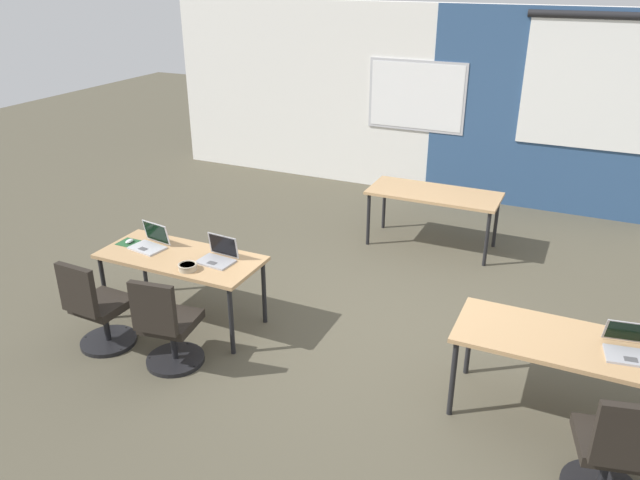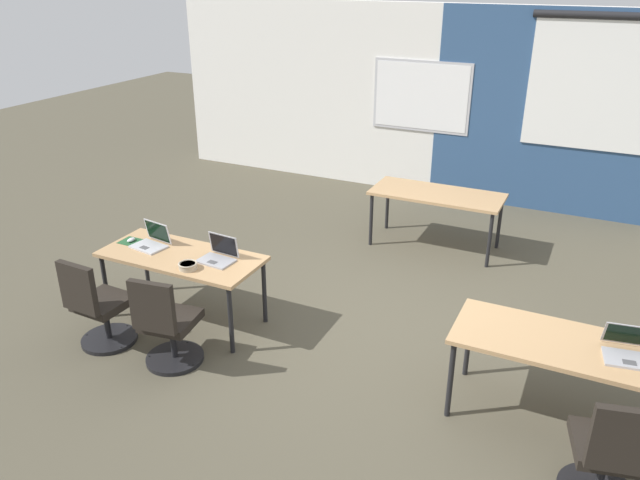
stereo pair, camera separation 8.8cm
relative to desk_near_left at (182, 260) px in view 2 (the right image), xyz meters
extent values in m
plane|color=#4C4738|center=(1.75, 0.60, -0.66)|extent=(24.00, 24.00, 0.00)
cube|color=silver|center=(1.75, 4.80, 0.74)|extent=(10.00, 0.20, 2.80)
cube|color=#2D4C75|center=(2.82, 4.69, 0.74)|extent=(3.36, 0.01, 2.80)
cube|color=#B7B7BC|center=(0.91, 4.69, 0.84)|extent=(1.48, 0.02, 1.04)
cube|color=white|center=(0.91, 4.68, 0.84)|extent=(1.40, 0.02, 0.96)
cube|color=white|center=(3.41, 4.67, 1.16)|extent=(2.00, 0.02, 1.67)
cylinder|color=black|center=(3.41, 4.67, 2.04)|extent=(2.10, 0.10, 0.10)
cube|color=tan|center=(0.00, 0.00, 0.04)|extent=(1.60, 0.70, 0.04)
cylinder|color=black|center=(-0.74, -0.30, -0.32)|extent=(0.04, 0.04, 0.68)
cylinder|color=black|center=(0.74, -0.30, -0.32)|extent=(0.04, 0.04, 0.68)
cylinder|color=black|center=(-0.74, 0.30, -0.32)|extent=(0.04, 0.04, 0.68)
cylinder|color=black|center=(0.74, 0.30, -0.32)|extent=(0.04, 0.04, 0.68)
cube|color=tan|center=(3.50, 0.00, 0.04)|extent=(1.60, 0.70, 0.04)
cylinder|color=black|center=(2.76, -0.30, -0.32)|extent=(0.04, 0.04, 0.68)
cylinder|color=black|center=(2.76, 0.30, -0.32)|extent=(0.04, 0.04, 0.68)
cube|color=tan|center=(1.75, 2.80, 0.04)|extent=(1.60, 0.70, 0.04)
cylinder|color=black|center=(1.01, 2.50, -0.32)|extent=(0.04, 0.04, 0.68)
cylinder|color=black|center=(2.49, 2.50, -0.32)|extent=(0.04, 0.04, 0.68)
cylinder|color=black|center=(1.01, 3.10, -0.32)|extent=(0.04, 0.04, 0.68)
cylinder|color=black|center=(2.49, 3.10, -0.32)|extent=(0.04, 0.04, 0.68)
cube|color=#9E9EA3|center=(0.40, 0.01, 0.07)|extent=(0.35, 0.25, 0.02)
cube|color=#4C4C4F|center=(0.39, -0.04, 0.08)|extent=(0.09, 0.07, 0.00)
cube|color=#9E9EA3|center=(0.41, 0.14, 0.19)|extent=(0.33, 0.06, 0.22)
cube|color=black|center=(0.41, 0.14, 0.19)|extent=(0.30, 0.05, 0.19)
cylinder|color=black|center=(0.33, -0.63, -0.64)|extent=(0.52, 0.52, 0.04)
cylinder|color=black|center=(0.33, -0.63, -0.45)|extent=(0.06, 0.06, 0.34)
cube|color=black|center=(0.33, -0.63, -0.24)|extent=(0.50, 0.50, 0.08)
cube|color=black|center=(0.37, -0.88, 0.03)|extent=(0.40, 0.12, 0.46)
sphere|color=black|center=(0.30, -0.40, -0.64)|extent=(0.04, 0.04, 0.04)
sphere|color=black|center=(0.56, -0.67, -0.64)|extent=(0.04, 0.04, 0.04)
sphere|color=black|center=(0.12, -0.73, -0.64)|extent=(0.04, 0.04, 0.04)
cube|color=#9E9EA3|center=(3.94, -0.05, 0.07)|extent=(0.36, 0.28, 0.02)
cube|color=#4C4C4F|center=(3.95, -0.10, 0.08)|extent=(0.10, 0.07, 0.00)
cube|color=#9E9EA3|center=(3.91, 0.11, 0.18)|extent=(0.34, 0.14, 0.21)
cube|color=black|center=(3.91, 0.10, 0.18)|extent=(0.31, 0.12, 0.18)
cylinder|color=black|center=(3.89, -0.66, -0.45)|extent=(0.06, 0.06, 0.34)
cube|color=black|center=(3.89, -0.66, -0.24)|extent=(0.53, 0.53, 0.08)
cube|color=black|center=(3.94, -0.90, 0.03)|extent=(0.40, 0.15, 0.46)
sphere|color=black|center=(3.83, -0.43, -0.64)|extent=(0.04, 0.04, 0.04)
cube|color=#B7B7BC|center=(-0.39, -0.01, 0.07)|extent=(0.36, 0.28, 0.02)
cube|color=#4C4C4F|center=(-0.40, -0.06, 0.08)|extent=(0.10, 0.07, 0.00)
cube|color=#B7B7BC|center=(-0.37, 0.13, 0.19)|extent=(0.33, 0.10, 0.22)
cube|color=black|center=(-0.37, 0.12, 0.19)|extent=(0.30, 0.08, 0.19)
cube|color=#23512D|center=(-0.64, 0.03, 0.06)|extent=(0.22, 0.19, 0.00)
ellipsoid|color=silver|center=(-0.64, 0.03, 0.08)|extent=(0.06, 0.10, 0.03)
cylinder|color=black|center=(-0.42, -0.65, -0.64)|extent=(0.52, 0.52, 0.04)
cylinder|color=black|center=(-0.42, -0.65, -0.45)|extent=(0.06, 0.06, 0.34)
cube|color=black|center=(-0.42, -0.65, -0.24)|extent=(0.46, 0.46, 0.08)
cube|color=black|center=(-0.43, -0.90, 0.03)|extent=(0.40, 0.08, 0.46)
sphere|color=black|center=(-0.41, -0.42, -0.64)|extent=(0.04, 0.04, 0.04)
sphere|color=black|center=(-0.20, -0.73, -0.64)|extent=(0.04, 0.04, 0.04)
sphere|color=black|center=(-0.65, -0.71, -0.64)|extent=(0.04, 0.04, 0.04)
cylinder|color=tan|center=(0.25, -0.22, 0.09)|extent=(0.17, 0.17, 0.05)
torus|color=tan|center=(0.25, -0.22, 0.11)|extent=(0.18, 0.18, 0.02)
cylinder|color=gold|center=(0.25, -0.22, 0.11)|extent=(0.14, 0.14, 0.01)
camera|label=1|loc=(3.46, -4.30, 2.62)|focal=34.58mm
camera|label=2|loc=(3.54, -4.26, 2.62)|focal=34.58mm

